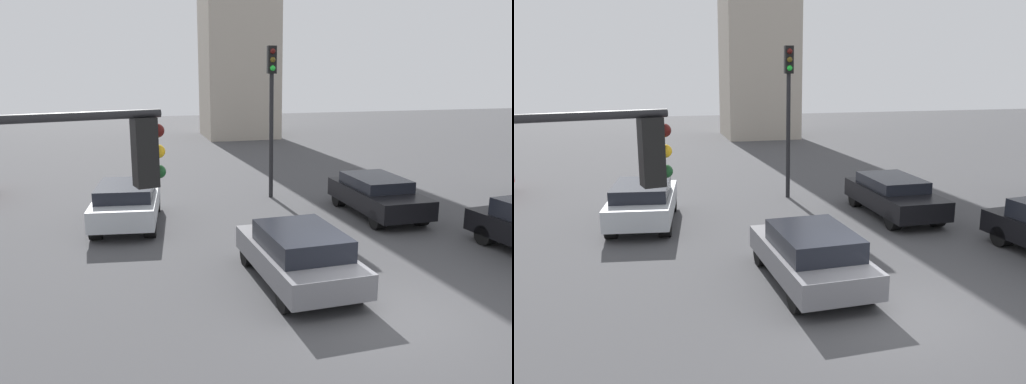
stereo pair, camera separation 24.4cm
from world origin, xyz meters
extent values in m
plane|color=#424244|center=(0.00, 0.00, 0.00)|extent=(90.83, 90.83, 0.00)
cylinder|color=black|center=(0.48, 10.21, 2.86)|extent=(0.16, 0.16, 5.71)
cube|color=black|center=(0.48, 10.21, 5.21)|extent=(0.35, 0.35, 1.00)
sphere|color=#4C0F0C|center=(0.46, 10.01, 5.51)|extent=(0.20, 0.20, 0.20)
sphere|color=#594714|center=(0.46, 10.01, 5.21)|extent=(0.20, 0.20, 0.20)
sphere|color=green|center=(0.46, 10.01, 4.91)|extent=(0.20, 0.20, 0.20)
cylinder|color=black|center=(-6.18, -1.87, 4.36)|extent=(3.33, 0.92, 0.12)
cube|color=black|center=(-4.77, -1.52, 3.81)|extent=(0.39, 0.39, 1.00)
sphere|color=#4C0F0C|center=(-4.58, -1.48, 4.11)|extent=(0.20, 0.20, 0.20)
sphere|color=yellow|center=(-4.58, -1.48, 3.81)|extent=(0.20, 0.20, 0.20)
sphere|color=#14471E|center=(-4.58, -1.48, 3.51)|extent=(0.20, 0.20, 0.20)
cube|color=black|center=(3.31, 6.83, 0.63)|extent=(1.93, 4.35, 0.63)
cube|color=black|center=(3.30, 7.05, 1.11)|extent=(1.67, 2.45, 0.41)
cylinder|color=black|center=(4.09, 5.38, 0.31)|extent=(0.34, 0.63, 0.63)
cylinder|color=black|center=(2.57, 5.35, 0.31)|extent=(0.34, 0.63, 0.63)
cylinder|color=black|center=(4.04, 8.32, 0.31)|extent=(0.34, 0.63, 0.63)
cylinder|color=black|center=(2.52, 8.29, 0.31)|extent=(0.34, 0.63, 0.63)
cylinder|color=black|center=(4.88, 3.22, 0.29)|extent=(0.41, 0.62, 0.59)
cube|color=#ADB2B7|center=(-5.01, 7.81, 0.66)|extent=(2.40, 4.39, 0.64)
cube|color=black|center=(-5.03, 7.61, 1.16)|extent=(1.95, 2.53, 0.44)
cylinder|color=black|center=(-5.62, 9.32, 0.34)|extent=(0.42, 0.72, 0.68)
cylinder|color=black|center=(-4.06, 9.14, 0.34)|extent=(0.42, 0.72, 0.68)
cylinder|color=black|center=(-5.96, 6.49, 0.34)|extent=(0.42, 0.72, 0.68)
cylinder|color=black|center=(-4.39, 6.31, 0.34)|extent=(0.42, 0.72, 0.68)
cube|color=slate|center=(-1.22, 1.98, 0.59)|extent=(2.09, 4.23, 0.57)
cube|color=black|center=(-1.21, 1.77, 1.10)|extent=(1.77, 2.40, 0.53)
cylinder|color=black|center=(-2.06, 3.35, 0.31)|extent=(0.37, 0.63, 0.62)
cylinder|color=black|center=(-0.52, 3.42, 0.31)|extent=(0.37, 0.63, 0.62)
cylinder|color=black|center=(-1.92, 0.53, 0.31)|extent=(0.37, 0.63, 0.62)
cylinder|color=black|center=(-0.38, 0.61, 0.31)|extent=(0.37, 0.63, 0.62)
camera|label=1|loc=(-5.11, -9.24, 5.03)|focal=37.44mm
camera|label=2|loc=(-4.87, -9.29, 5.03)|focal=37.44mm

